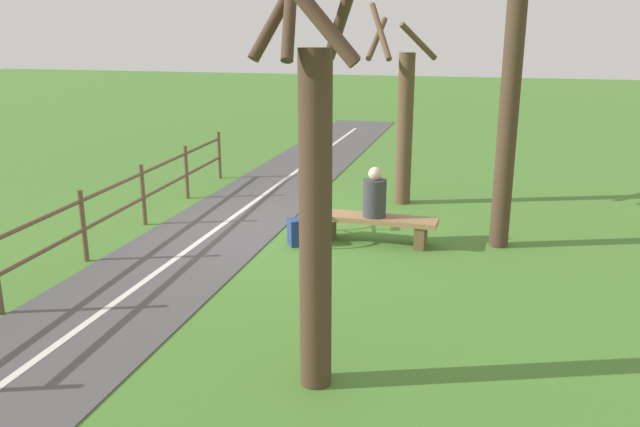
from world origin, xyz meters
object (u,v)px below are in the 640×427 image
person_seated (375,196)px  backpack (297,232)px  tree_mid_field (314,186)px  tree_far_left (403,118)px  tree_by_path (511,100)px  bench (374,224)px  bicycle (307,214)px

person_seated → backpack: person_seated is taller
tree_mid_field → tree_far_left: (0.23, -7.05, -0.28)m
tree_by_path → bench: bearing=10.6°
bench → tree_mid_field: size_ratio=0.48×
bench → tree_mid_field: bearing=95.0°
bench → person_seated: person_seated is taller
backpack → tree_mid_field: 4.61m
bicycle → tree_far_left: size_ratio=0.43×
person_seated → tree_by_path: (-1.99, -0.37, 1.54)m
tree_far_left → tree_mid_field: bearing=91.8°
person_seated → tree_mid_field: 4.61m
bicycle → backpack: size_ratio=3.83×
person_seated → tree_mid_field: bearing=94.9°
person_seated → backpack: (1.18, 0.44, -0.58)m
bench → tree_by_path: size_ratio=0.39×
tree_mid_field → backpack: bearing=-70.2°
bicycle → tree_by_path: size_ratio=0.31×
backpack → tree_far_left: (-1.21, -3.06, 1.50)m
backpack → bicycle: bearing=-91.0°
person_seated → backpack: 1.39m
person_seated → tree_far_left: 2.77m
bicycle → tree_by_path: bearing=81.4°
bicycle → backpack: 0.60m
person_seated → tree_far_left: (-0.03, -2.61, 0.92)m
bicycle → tree_mid_field: 5.07m
bench → person_seated: (-0.00, 0.00, 0.47)m
backpack → tree_far_left: bearing=-111.6°
bicycle → backpack: bicycle is taller
bench → tree_by_path: tree_by_path is taller
bench → tree_by_path: 2.85m
bench → backpack: bearing=22.3°
bench → tree_mid_field: 4.75m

